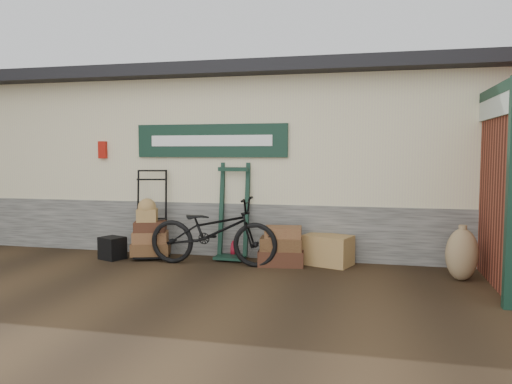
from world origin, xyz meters
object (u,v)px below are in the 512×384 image
black_trunk (112,248)px  bicycle (213,227)px  wicker_hamper (328,250)px  porter_trolley (151,213)px  green_barrow (233,211)px  suitcase_stack (281,246)px

black_trunk → bicycle: 1.80m
wicker_hamper → porter_trolley: bearing=-178.5°
wicker_hamper → green_barrow: bearing=176.5°
porter_trolley → suitcase_stack: 2.28m
green_barrow → bicycle: size_ratio=0.77×
bicycle → porter_trolley: bearing=72.3°
green_barrow → wicker_hamper: bearing=-1.2°
suitcase_stack → wicker_hamper: 0.74m
wicker_hamper → bicycle: bearing=-166.3°
porter_trolley → wicker_hamper: size_ratio=2.09×
porter_trolley → black_trunk: size_ratio=4.05×
suitcase_stack → wicker_hamper: bearing=16.0°
wicker_hamper → black_trunk: 3.52m
wicker_hamper → black_trunk: (-3.50, -0.40, -0.05)m
green_barrow → black_trunk: size_ratio=4.29×
wicker_hamper → bicycle: 1.83m
porter_trolley → bicycle: 1.25m
wicker_hamper → black_trunk: size_ratio=1.94×
suitcase_stack → bicycle: (-1.04, -0.22, 0.28)m
bicycle → black_trunk: bearing=87.5°
porter_trolley → green_barrow: bearing=-9.9°
wicker_hamper → bicycle: (-1.74, -0.42, 0.36)m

